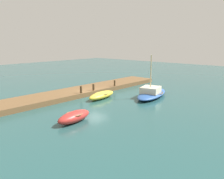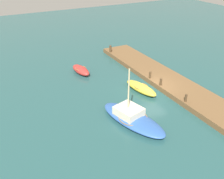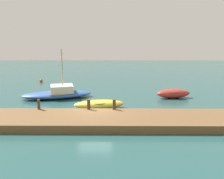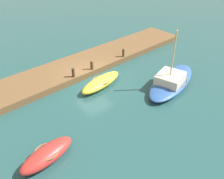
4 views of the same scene
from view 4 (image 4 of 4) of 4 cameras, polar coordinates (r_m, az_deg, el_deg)
ground_plane at (r=19.64m, az=-4.43°, el=2.54°), size 84.00×84.00×0.00m
dock_platform at (r=21.07m, az=-8.13°, el=5.32°), size 23.84×3.65×0.50m
dinghy_red at (r=13.25m, az=-14.96°, el=-14.51°), size 3.24×1.56×0.82m
sailboat_blue at (r=19.01m, az=13.74°, el=2.02°), size 6.71×3.76×4.52m
rowboat_yellow at (r=18.45m, az=-2.58°, el=1.72°), size 4.12×1.86×0.71m
mooring_post_west at (r=21.94m, az=2.66°, el=8.57°), size 0.20×0.20×0.71m
mooring_post_mid_west at (r=19.83m, az=-4.74°, el=5.70°), size 0.24×0.24×0.73m
mooring_post_mid_east at (r=18.93m, az=-9.05°, el=3.96°), size 0.23×0.23×0.73m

